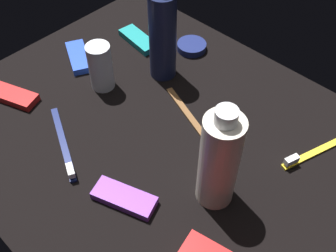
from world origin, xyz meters
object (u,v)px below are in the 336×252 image
snack_bar_blue (79,57)px  cream_tin_left (192,46)px  snack_bar_teal (138,40)px  toothbrush_brown (194,121)px  snack_bar_purple (124,198)px  deodorant_stick (101,67)px  toothbrush_yellow (319,150)px  lotion_bottle (163,36)px  snack_bar_red (12,96)px  bodywash_bottle (219,161)px  toothbrush_navy (64,146)px

snack_bar_blue → cream_tin_left: 25.37cm
snack_bar_teal → snack_bar_blue: bearing=76.9°
toothbrush_brown → snack_bar_teal: (25.93, -10.00, 0.14)cm
snack_bar_purple → snack_bar_teal: (28.83, -30.50, 0.00)cm
deodorant_stick → toothbrush_yellow: (-41.10, -15.25, -4.39)cm
lotion_bottle → snack_bar_blue: lotion_bottle is taller
lotion_bottle → cream_tin_left: lotion_bottle is taller
snack_bar_purple → snack_bar_teal: 41.97cm
toothbrush_yellow → snack_bar_teal: bearing=0.2°
toothbrush_yellow → snack_bar_purple: 35.34cm
toothbrush_yellow → deodorant_stick: bearing=20.4°
snack_bar_blue → deodorant_stick: bearing=-162.0°
snack_bar_red → snack_bar_purple: 33.68cm
bodywash_bottle → cream_tin_left: 39.17cm
lotion_bottle → cream_tin_left: bearing=-84.4°
cream_tin_left → lotion_bottle: bearing=95.6°
toothbrush_navy → snack_bar_blue: size_ratio=1.62×
lotion_bottle → toothbrush_brown: size_ratio=1.23×
snack_bar_purple → cream_tin_left: 41.34cm
bodywash_bottle → toothbrush_navy: bodywash_bottle is taller
cream_tin_left → snack_bar_teal: bearing=31.9°
toothbrush_navy → toothbrush_yellow: same height
deodorant_stick → snack_bar_blue: (10.34, -1.67, -4.25)cm
lotion_bottle → snack_bar_blue: bearing=30.3°
toothbrush_brown → toothbrush_yellow: same height
snack_bar_red → toothbrush_yellow: bearing=-169.4°
snack_bar_teal → toothbrush_brown: bearing=166.2°
snack_bar_blue → snack_bar_red: bearing=117.7°
snack_bar_teal → cream_tin_left: (-10.57, -6.58, 0.03)cm
bodywash_bottle → snack_bar_red: 45.45cm
toothbrush_brown → toothbrush_yellow: size_ratio=1.00×
snack_bar_purple → cream_tin_left: bearing=-83.2°
deodorant_stick → snack_bar_teal: bearing=-70.5°
toothbrush_navy → snack_bar_purple: (-15.86, -0.22, 0.14)cm
deodorant_stick → cream_tin_left: 22.71cm
toothbrush_yellow → lotion_bottle: bearing=6.4°
toothbrush_brown → snack_bar_teal: bearing=-21.1°
toothbrush_brown → snack_bar_purple: toothbrush_brown is taller
snack_bar_blue → snack_bar_teal: bearing=-83.2°
bodywash_bottle → snack_bar_red: bodywash_bottle is taller
deodorant_stick → toothbrush_brown: size_ratio=0.58×
toothbrush_brown → snack_bar_teal: toothbrush_brown is taller
toothbrush_navy → lotion_bottle: bearing=-87.0°
lotion_bottle → toothbrush_navy: (-1.40, 26.97, -8.95)cm
snack_bar_red → cream_tin_left: (-15.42, -36.75, 0.03)cm
deodorant_stick → snack_bar_blue: 11.30cm
toothbrush_yellow → snack_bar_blue: size_ratio=1.68×
bodywash_bottle → toothbrush_brown: size_ratio=1.14×
toothbrush_yellow → cream_tin_left: 36.44cm
snack_bar_purple → cream_tin_left: same height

